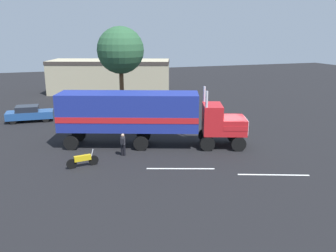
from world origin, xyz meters
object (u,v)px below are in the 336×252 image
(semi_truck, at_px, (143,114))
(parked_car, at_px, (29,113))
(person_bystander, at_px, (123,144))
(tree_left, at_px, (120,51))
(motorcycle, at_px, (83,160))

(semi_truck, height_order, parked_car, semi_truck)
(semi_truck, bearing_deg, person_bystander, -138.92)
(tree_left, bearing_deg, semi_truck, -92.33)
(semi_truck, height_order, motorcycle, semi_truck)
(semi_truck, relative_size, parked_car, 3.16)
(semi_truck, distance_m, parked_car, 14.19)
(motorcycle, relative_size, tree_left, 0.23)
(semi_truck, height_order, tree_left, tree_left)
(motorcycle, bearing_deg, person_bystander, 23.73)
(motorcycle, bearing_deg, semi_truck, 31.55)
(parked_car, xyz_separation_m, tree_left, (9.19, -0.54, 5.95))
(parked_car, distance_m, tree_left, 10.96)
(semi_truck, bearing_deg, motorcycle, -148.45)
(parked_car, height_order, tree_left, tree_left)
(person_bystander, height_order, motorcycle, person_bystander)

